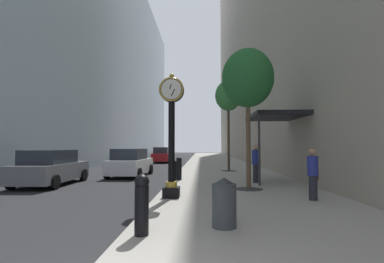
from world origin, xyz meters
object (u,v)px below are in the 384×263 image
object	(u,v)px
bollard_fourth	(179,168)
street_tree_mid_near	(228,97)
car_white_near	(130,163)
bollard_third	(173,173)
street_tree_near	(248,79)
pedestrian_walking	(313,173)
car_grey_far	(51,168)
trash_bin	(224,202)
bollard_nearest	(142,203)
pedestrian_by_clock	(256,162)
street_clock	(172,129)
car_red_mid	(162,155)

from	to	relation	value
bollard_fourth	street_tree_mid_near	world-z (taller)	street_tree_mid_near
street_tree_mid_near	car_white_near	xyz separation A→B (m)	(-6.29, -2.50, -4.52)
bollard_third	street_tree_near	world-z (taller)	street_tree_near
pedestrian_walking	car_white_near	size ratio (longest dim) A/B	0.36
bollard_fourth	car_grey_far	bearing A→B (deg)	-169.95
bollard_third	trash_bin	bearing A→B (deg)	-73.40
bollard_nearest	car_white_near	distance (m)	12.58
bollard_third	street_tree_mid_near	world-z (taller)	street_tree_mid_near
street_tree_near	bollard_nearest	bearing A→B (deg)	-116.60
bollard_fourth	street_tree_mid_near	bearing A→B (deg)	61.05
pedestrian_walking	car_grey_far	xyz separation A→B (m)	(-10.80, 4.30, -0.19)
bollard_third	pedestrian_walking	bearing A→B (deg)	-26.29
bollard_nearest	car_grey_far	world-z (taller)	car_grey_far
car_grey_far	trash_bin	bearing A→B (deg)	-44.07
trash_bin	pedestrian_by_clock	distance (m)	7.89
bollard_third	car_grey_far	size ratio (longest dim) A/B	0.26
bollard_fourth	street_tree_near	bearing A→B (deg)	-45.52
pedestrian_by_clock	bollard_third	bearing A→B (deg)	-150.50
street_clock	bollard_third	size ratio (longest dim) A/B	3.59
bollard_third	pedestrian_by_clock	distance (m)	4.28
bollard_third	car_white_near	xyz separation A→B (m)	(-3.25, 6.05, 0.07)
trash_bin	pedestrian_walking	xyz separation A→B (m)	(3.07, 3.18, 0.32)
trash_bin	pedestrian_walking	size ratio (longest dim) A/B	0.64
bollard_third	pedestrian_walking	xyz separation A→B (m)	(4.71, -2.33, 0.25)
car_red_mid	street_tree_mid_near	bearing A→B (deg)	-62.54
trash_bin	street_tree_mid_near	bearing A→B (deg)	84.32
car_white_near	car_grey_far	distance (m)	4.96
street_clock	car_grey_far	world-z (taller)	street_clock
bollard_fourth	trash_bin	bearing A→B (deg)	-79.15
bollard_fourth	bollard_third	bearing A→B (deg)	-90.00
street_clock	pedestrian_walking	bearing A→B (deg)	-4.34
street_clock	car_white_near	world-z (taller)	street_clock
bollard_fourth	pedestrian_by_clock	xyz separation A→B (m)	(3.71, -0.95, 0.34)
bollard_fourth	car_white_near	bearing A→B (deg)	137.37
car_grey_far	street_tree_near	bearing A→B (deg)	-12.45
pedestrian_walking	pedestrian_by_clock	distance (m)	4.54
street_clock	car_red_mid	bearing A→B (deg)	98.67
street_clock	pedestrian_walking	xyz separation A→B (m)	(4.57, -0.35, -1.44)
car_red_mid	car_grey_far	bearing A→B (deg)	-98.32
bollard_nearest	car_white_near	xyz separation A→B (m)	(-3.25, 12.16, 0.07)
pedestrian_by_clock	car_white_near	bearing A→B (deg)	150.46
pedestrian_walking	car_grey_far	bearing A→B (deg)	158.27
pedestrian_by_clock	street_tree_mid_near	bearing A→B (deg)	95.97
street_tree_near	car_red_mid	bearing A→B (deg)	106.99
street_tree_mid_near	car_red_mid	size ratio (longest dim) A/B	1.55
car_white_near	pedestrian_walking	bearing A→B (deg)	-46.44
pedestrian_walking	trash_bin	bearing A→B (deg)	-134.05
bollard_fourth	street_tree_near	world-z (taller)	street_tree_near
street_clock	pedestrian_walking	size ratio (longest dim) A/B	2.57
street_tree_near	car_white_near	xyz separation A→B (m)	(-6.29, 6.09, -3.77)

